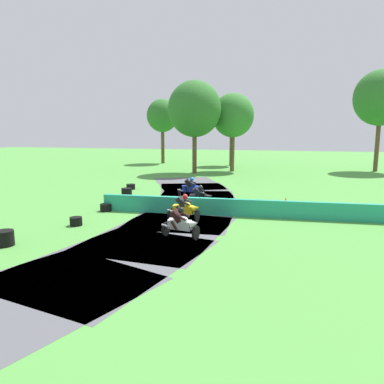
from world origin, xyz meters
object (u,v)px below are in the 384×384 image
object	(u,v)px
motorcycle_fourth_blue	(191,188)
tire_stack_extra_a	(131,187)
tire_stack_near	(4,238)
tire_stack_far	(127,193)
tire_stack_mid_b	(106,207)
motorcycle_lead_white	(181,223)
motorcycle_trailing_black	(200,197)
traffic_cone	(286,201)
motorcycle_chase_yellow	(185,208)
tire_stack_mid_a	(76,221)

from	to	relation	value
motorcycle_fourth_blue	tire_stack_extra_a	bearing A→B (deg)	156.96
tire_stack_near	tire_stack_far	world-z (taller)	same
tire_stack_near	tire_stack_mid_b	world-z (taller)	tire_stack_near
motorcycle_lead_white	motorcycle_fourth_blue	bearing A→B (deg)	101.52
motorcycle_trailing_black	traffic_cone	xyz separation A→B (m)	(4.77, 2.28, -0.42)
motorcycle_lead_white	motorcycle_chase_yellow	distance (m)	2.90
motorcycle_trailing_black	motorcycle_fourth_blue	size ratio (longest dim) A/B	1.00
tire_stack_mid_a	tire_stack_far	distance (m)	7.41
motorcycle_chase_yellow	tire_stack_mid_a	world-z (taller)	motorcycle_chase_yellow
tire_stack_extra_a	motorcycle_lead_white	bearing A→B (deg)	-58.09
tire_stack_mid_a	traffic_cone	world-z (taller)	traffic_cone
traffic_cone	tire_stack_mid_a	bearing A→B (deg)	-142.13
motorcycle_chase_yellow	tire_stack_mid_b	xyz separation A→B (m)	(-4.81, 1.21, -0.46)
tire_stack_far	tire_stack_extra_a	xyz separation A→B (m)	(-1.00, 3.03, -0.10)
tire_stack_mid_a	traffic_cone	distance (m)	12.11
tire_stack_far	tire_stack_extra_a	world-z (taller)	tire_stack_far
tire_stack_near	tire_stack_far	bearing A→B (deg)	87.99
tire_stack_mid_a	traffic_cone	xyz separation A→B (m)	(9.56, 7.43, 0.02)
motorcycle_lead_white	tire_stack_far	distance (m)	10.20
tire_stack_mid_a	traffic_cone	bearing A→B (deg)	37.87
tire_stack_mid_a	tire_stack_mid_b	xyz separation A→B (m)	(-0.07, 3.19, 0.00)
tire_stack_mid_a	tire_stack_extra_a	xyz separation A→B (m)	(-1.66, 10.41, -0.00)
tire_stack_near	tire_stack_extra_a	size ratio (longest dim) A/B	1.10
motorcycle_trailing_black	tire_stack_mid_b	world-z (taller)	motorcycle_trailing_black
motorcycle_chase_yellow	traffic_cone	distance (m)	7.30
traffic_cone	motorcycle_lead_white	bearing A→B (deg)	-116.92
tire_stack_mid_b	tire_stack_extra_a	distance (m)	7.40
traffic_cone	tire_stack_far	bearing A→B (deg)	-179.69
motorcycle_trailing_black	tire_stack_extra_a	xyz separation A→B (m)	(-6.45, 5.26, -0.44)
tire_stack_far	motorcycle_chase_yellow	bearing A→B (deg)	-45.02
motorcycle_trailing_black	tire_stack_mid_a	world-z (taller)	motorcycle_trailing_black
motorcycle_chase_yellow	tire_stack_far	world-z (taller)	motorcycle_chase_yellow
tire_stack_near	tire_stack_mid_b	xyz separation A→B (m)	(0.97, 6.60, -0.10)
tire_stack_near	tire_stack_mid_b	size ratio (longest dim) A/B	1.13
motorcycle_chase_yellow	tire_stack_extra_a	bearing A→B (deg)	127.18
traffic_cone	motorcycle_chase_yellow	bearing A→B (deg)	-131.47
motorcycle_trailing_black	tire_stack_near	distance (m)	10.37
motorcycle_chase_yellow	tire_stack_far	xyz separation A→B (m)	(-5.40, 5.40, -0.36)
motorcycle_lead_white	motorcycle_chase_yellow	world-z (taller)	motorcycle_chase_yellow
motorcycle_lead_white	tire_stack_mid_b	size ratio (longest dim) A/B	2.72
tire_stack_near	tire_stack_mid_a	world-z (taller)	tire_stack_near
motorcycle_fourth_blue	tire_stack_mid_b	xyz separation A→B (m)	(-3.57, -5.03, -0.46)
tire_stack_near	tire_stack_mid_a	size ratio (longest dim) A/B	1.25
motorcycle_trailing_black	motorcycle_fourth_blue	xyz separation A→B (m)	(-1.28, 3.06, 0.01)
motorcycle_chase_yellow	tire_stack_mid_b	bearing A→B (deg)	165.84
motorcycle_chase_yellow	motorcycle_trailing_black	bearing A→B (deg)	89.09
motorcycle_fourth_blue	tire_stack_extra_a	size ratio (longest dim) A/B	2.60
motorcycle_trailing_black	motorcycle_fourth_blue	world-z (taller)	motorcycle_fourth_blue
motorcycle_trailing_black	tire_stack_mid_a	bearing A→B (deg)	-132.87
tire_stack_mid_a	tire_stack_far	xyz separation A→B (m)	(-0.66, 7.38, 0.10)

